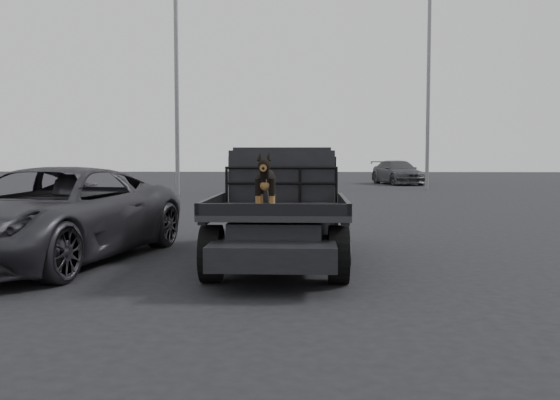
{
  "coord_description": "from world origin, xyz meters",
  "views": [
    {
      "loc": [
        0.67,
        -7.43,
        1.65
      ],
      "look_at": [
        0.34,
        -0.19,
        1.14
      ],
      "focal_mm": 40.0,
      "sensor_mm": 36.0,
      "label": 1
    }
  ],
  "objects_px": {
    "flatbed_ute": "(281,232)",
    "parked_suv": "(50,215)",
    "dog": "(266,184)",
    "floodlight_near": "(176,18)",
    "distant_car_b": "(398,172)",
    "floodlight_mid": "(429,54)"
  },
  "relations": [
    {
      "from": "flatbed_ute",
      "to": "distant_car_b",
      "type": "distance_m",
      "value": 28.16
    },
    {
      "from": "flatbed_ute",
      "to": "parked_suv",
      "type": "xyz_separation_m",
      "value": [
        -3.59,
        -0.24,
        0.28
      ]
    },
    {
      "from": "distant_car_b",
      "to": "floodlight_near",
      "type": "xyz_separation_m",
      "value": [
        -10.9,
        -10.9,
        6.75
      ]
    },
    {
      "from": "flatbed_ute",
      "to": "floodlight_mid",
      "type": "xyz_separation_m",
      "value": [
        6.3,
        21.46,
        6.22
      ]
    },
    {
      "from": "dog",
      "to": "floodlight_mid",
      "type": "xyz_separation_m",
      "value": [
        6.42,
        23.11,
        5.39
      ]
    },
    {
      "from": "parked_suv",
      "to": "floodlight_near",
      "type": "relative_size",
      "value": 0.39
    },
    {
      "from": "floodlight_near",
      "to": "distant_car_b",
      "type": "bearing_deg",
      "value": 44.99
    },
    {
      "from": "distant_car_b",
      "to": "floodlight_near",
      "type": "bearing_deg",
      "value": -149.42
    },
    {
      "from": "parked_suv",
      "to": "distant_car_b",
      "type": "bearing_deg",
      "value": 81.22
    },
    {
      "from": "parked_suv",
      "to": "flatbed_ute",
      "type": "bearing_deg",
      "value": 13.59
    },
    {
      "from": "distant_car_b",
      "to": "floodlight_mid",
      "type": "height_order",
      "value": "floodlight_mid"
    },
    {
      "from": "dog",
      "to": "floodlight_mid",
      "type": "distance_m",
      "value": 24.58
    },
    {
      "from": "dog",
      "to": "distant_car_b",
      "type": "bearing_deg",
      "value": 78.68
    },
    {
      "from": "dog",
      "to": "floodlight_near",
      "type": "height_order",
      "value": "floodlight_near"
    },
    {
      "from": "flatbed_ute",
      "to": "parked_suv",
      "type": "relative_size",
      "value": 1.01
    },
    {
      "from": "flatbed_ute",
      "to": "dog",
      "type": "relative_size",
      "value": 7.3
    },
    {
      "from": "flatbed_ute",
      "to": "floodlight_mid",
      "type": "relative_size",
      "value": 0.44
    },
    {
      "from": "floodlight_mid",
      "to": "distant_car_b",
      "type": "bearing_deg",
      "value": 95.33
    },
    {
      "from": "parked_suv",
      "to": "floodlight_near",
      "type": "height_order",
      "value": "floodlight_near"
    },
    {
      "from": "distant_car_b",
      "to": "floodlight_near",
      "type": "relative_size",
      "value": 0.35
    },
    {
      "from": "floodlight_mid",
      "to": "flatbed_ute",
      "type": "bearing_deg",
      "value": -106.35
    },
    {
      "from": "flatbed_ute",
      "to": "floodlight_near",
      "type": "height_order",
      "value": "floodlight_near"
    }
  ]
}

